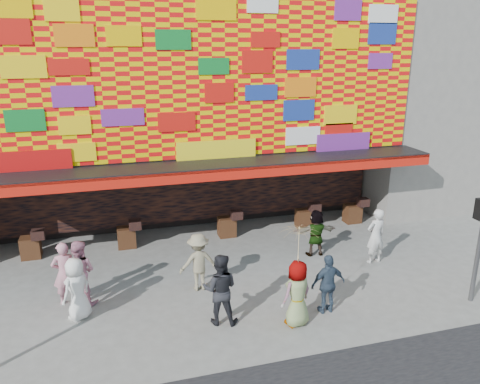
{
  "coord_description": "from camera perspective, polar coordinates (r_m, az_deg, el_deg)",
  "views": [
    {
      "loc": [
        -2.82,
        -10.48,
        6.57
      ],
      "look_at": [
        0.75,
        2.0,
        2.47
      ],
      "focal_mm": 35.0,
      "sensor_mm": 36.0,
      "label": 1
    }
  ],
  "objects": [
    {
      "name": "ped_b",
      "position": [
        13.21,
        -20.59,
        -9.24
      ],
      "size": [
        0.68,
        0.49,
        1.73
      ],
      "primitive_type": "imported",
      "rotation": [
        0.0,
        0.0,
        3.27
      ],
      "color": "#C68092",
      "rests_on": "ground"
    },
    {
      "name": "parasol",
      "position": [
        11.02,
        7.23,
        -6.29
      ],
      "size": [
        1.09,
        1.11,
        1.84
      ],
      "color": "#FFE2A0",
      "rests_on": "ground"
    },
    {
      "name": "ped_f",
      "position": [
        15.33,
        9.23,
        -4.93
      ],
      "size": [
        1.46,
        0.58,
        1.54
      ],
      "primitive_type": "imported",
      "rotation": [
        0.0,
        0.0,
        3.05
      ],
      "color": "gray",
      "rests_on": "ground"
    },
    {
      "name": "shop_building",
      "position": [
        18.91,
        -7.55,
        13.34
      ],
      "size": [
        15.2,
        9.4,
        10.0
      ],
      "color": "gray",
      "rests_on": "ground"
    },
    {
      "name": "ped_g",
      "position": [
        11.6,
        6.99,
        -12.18
      ],
      "size": [
        0.95,
        0.77,
        1.68
      ],
      "primitive_type": "imported",
      "rotation": [
        0.0,
        0.0,
        3.47
      ],
      "color": "gray",
      "rests_on": "ground"
    },
    {
      "name": "ped_i",
      "position": [
        13.07,
        -18.97,
        -9.25
      ],
      "size": [
        1.07,
        0.98,
        1.78
      ],
      "primitive_type": "imported",
      "rotation": [
        0.0,
        0.0,
        2.69
      ],
      "color": "#C68099",
      "rests_on": "ground"
    },
    {
      "name": "ped_c",
      "position": [
        11.58,
        -2.46,
        -11.75
      ],
      "size": [
        1.06,
        0.94,
        1.81
      ],
      "primitive_type": "imported",
      "rotation": [
        0.0,
        0.0,
        2.8
      ],
      "color": "black",
      "rests_on": "ground"
    },
    {
      "name": "neighbor_right",
      "position": [
        24.33,
        25.48,
        14.57
      ],
      "size": [
        11.0,
        8.0,
        12.0
      ],
      "primitive_type": "cube",
      "color": "gray",
      "rests_on": "ground"
    },
    {
      "name": "ground",
      "position": [
        12.68,
        -0.79,
        -13.65
      ],
      "size": [
        90.0,
        90.0,
        0.0
      ],
      "primitive_type": "plane",
      "color": "slate",
      "rests_on": "ground"
    },
    {
      "name": "ped_h",
      "position": [
        15.18,
        16.2,
        -5.17
      ],
      "size": [
        0.7,
        0.51,
        1.78
      ],
      "primitive_type": "imported",
      "rotation": [
        0.0,
        0.0,
        3.27
      ],
      "color": "silver",
      "rests_on": "ground"
    },
    {
      "name": "ped_e",
      "position": [
        12.24,
        10.68,
        -10.96
      ],
      "size": [
        0.95,
        0.44,
        1.59
      ],
      "primitive_type": "imported",
      "rotation": [
        0.0,
        0.0,
        3.2
      ],
      "color": "#324357",
      "rests_on": "ground"
    },
    {
      "name": "ped_a",
      "position": [
        12.45,
        -19.28,
        -11.08
      ],
      "size": [
        0.93,
        0.92,
        1.63
      ],
      "primitive_type": "imported",
      "rotation": [
        0.0,
        0.0,
        3.91
      ],
      "color": "white",
      "rests_on": "ground"
    },
    {
      "name": "ped_d",
      "position": [
        13.12,
        -5.08,
        -8.5
      ],
      "size": [
        1.1,
        0.67,
        1.65
      ],
      "primitive_type": "imported",
      "rotation": [
        0.0,
        0.0,
        3.19
      ],
      "color": "gray",
      "rests_on": "ground"
    }
  ]
}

